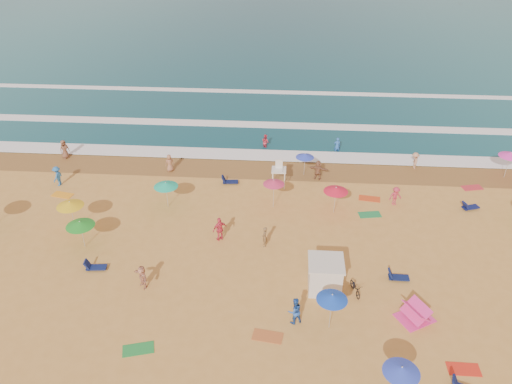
{
  "coord_description": "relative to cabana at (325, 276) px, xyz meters",
  "views": [
    {
      "loc": [
        4.43,
        -26.83,
        21.64
      ],
      "look_at": [
        2.09,
        6.0,
        1.5
      ],
      "focal_mm": 35.0,
      "sensor_mm": 36.0,
      "label": 1
    }
  ],
  "objects": [
    {
      "name": "ocean",
      "position": [
        -7.04,
        86.86,
        -1.0
      ],
      "size": [
        220.0,
        140.0,
        0.18
      ],
      "primitive_type": "cube",
      "color": "#0C4756",
      "rests_on": "ground"
    },
    {
      "name": "beachgoers",
      "position": [
        -9.39,
        7.58,
        -0.18
      ],
      "size": [
        40.44,
        27.12,
        2.13
      ],
      "color": "#A96E4E",
      "rests_on": "ground"
    },
    {
      "name": "lifeguard_stand",
      "position": [
        -3.29,
        12.45,
        0.05
      ],
      "size": [
        1.2,
        1.2,
        2.1
      ],
      "primitive_type": null,
      "color": "white",
      "rests_on": "ground"
    },
    {
      "name": "cabana_roof",
      "position": [
        0.0,
        0.0,
        1.06
      ],
      "size": [
        2.2,
        2.2,
        0.12
      ],
      "primitive_type": "cube",
      "color": "silver",
      "rests_on": "cabana"
    },
    {
      "name": "surf_foam",
      "position": [
        -7.04,
        24.18,
        -0.9
      ],
      "size": [
        200.0,
        18.7,
        0.05
      ],
      "color": "white",
      "rests_on": "ground"
    },
    {
      "name": "cabana",
      "position": [
        0.0,
        0.0,
        0.0
      ],
      "size": [
        2.0,
        2.0,
        2.0
      ],
      "primitive_type": "cube",
      "color": "silver",
      "rests_on": "ground"
    },
    {
      "name": "towels",
      "position": [
        -6.7,
        1.95,
        -0.98
      ],
      "size": [
        42.38,
        26.12,
        0.03
      ],
      "color": "#EA401D",
      "rests_on": "ground"
    },
    {
      "name": "ground",
      "position": [
        -7.04,
        2.86,
        -1.0
      ],
      "size": [
        220.0,
        220.0,
        0.0
      ],
      "primitive_type": "plane",
      "color": "gold",
      "rests_on": "ground"
    },
    {
      "name": "popup_tents",
      "position": [
        11.48,
        4.26,
        -0.4
      ],
      "size": [
        14.82,
        14.97,
        1.2
      ],
      "color": "#F83795",
      "rests_on": "ground"
    },
    {
      "name": "wet_sand",
      "position": [
        -7.04,
        15.36,
        -0.99
      ],
      "size": [
        220.0,
        220.0,
        0.0
      ],
      "primitive_type": "plane",
      "color": "olive",
      "rests_on": "ground"
    },
    {
      "name": "beach_umbrellas",
      "position": [
        -5.28,
        3.77,
        1.13
      ],
      "size": [
        48.68,
        26.41,
        0.78
      ],
      "color": "#FFA01A",
      "rests_on": "ground"
    },
    {
      "name": "bicycle",
      "position": [
        1.9,
        -0.3,
        -0.58
      ],
      "size": [
        0.94,
        1.68,
        0.83
      ],
      "primitive_type": "imported",
      "rotation": [
        0.0,
        0.0,
        0.26
      ],
      "color": "black",
      "rests_on": "ground"
    },
    {
      "name": "loungers",
      "position": [
        -4.71,
        -0.44,
        -0.83
      ],
      "size": [
        44.96,
        25.0,
        0.34
      ],
      "color": "#0F154F",
      "rests_on": "ground"
    }
  ]
}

